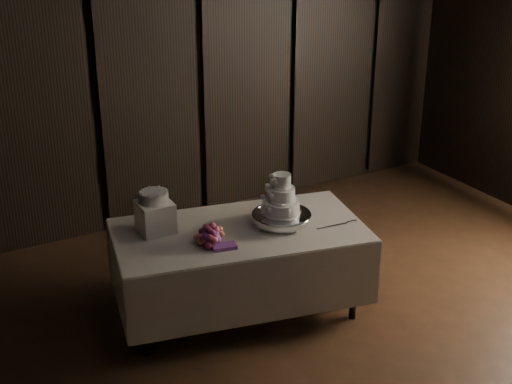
{
  "coord_description": "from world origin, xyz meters",
  "views": [
    {
      "loc": [
        -3.01,
        -3.06,
        3.25
      ],
      "look_at": [
        -0.51,
        1.47,
        1.05
      ],
      "focal_mm": 50.0,
      "sensor_mm": 36.0,
      "label": 1
    }
  ],
  "objects_px": {
    "wedding_cake": "(280,200)",
    "bouquet": "(211,236)",
    "box_pedestal": "(155,217)",
    "cake_stand": "(281,219)",
    "small_cake": "(154,197)",
    "display_table": "(240,267)"
  },
  "relations": [
    {
      "from": "wedding_cake",
      "to": "bouquet",
      "type": "distance_m",
      "value": 0.64
    },
    {
      "from": "wedding_cake",
      "to": "bouquet",
      "type": "bearing_deg",
      "value": -174.29
    },
    {
      "from": "box_pedestal",
      "to": "cake_stand",
      "type": "bearing_deg",
      "value": -21.33
    },
    {
      "from": "cake_stand",
      "to": "small_cake",
      "type": "distance_m",
      "value": 1.04
    },
    {
      "from": "box_pedestal",
      "to": "small_cake",
      "type": "height_order",
      "value": "small_cake"
    },
    {
      "from": "wedding_cake",
      "to": "cake_stand",
      "type": "bearing_deg",
      "value": 33.16
    },
    {
      "from": "box_pedestal",
      "to": "small_cake",
      "type": "bearing_deg",
      "value": 0.0
    },
    {
      "from": "display_table",
      "to": "bouquet",
      "type": "xyz_separation_m",
      "value": [
        -0.3,
        -0.12,
        0.41
      ]
    },
    {
      "from": "display_table",
      "to": "cake_stand",
      "type": "bearing_deg",
      "value": -1.63
    },
    {
      "from": "cake_stand",
      "to": "small_cake",
      "type": "xyz_separation_m",
      "value": [
        -0.94,
        0.37,
        0.25
      ]
    },
    {
      "from": "bouquet",
      "to": "small_cake",
      "type": "bearing_deg",
      "value": 125.71
    },
    {
      "from": "wedding_cake",
      "to": "small_cake",
      "type": "bearing_deg",
      "value": 160.78
    },
    {
      "from": "wedding_cake",
      "to": "box_pedestal",
      "type": "distance_m",
      "value": 0.99
    },
    {
      "from": "small_cake",
      "to": "display_table",
      "type": "bearing_deg",
      "value": -25.63
    },
    {
      "from": "display_table",
      "to": "small_cake",
      "type": "bearing_deg",
      "value": 165.94
    },
    {
      "from": "cake_stand",
      "to": "wedding_cake",
      "type": "xyz_separation_m",
      "value": [
        -0.03,
        -0.01,
        0.18
      ]
    },
    {
      "from": "small_cake",
      "to": "box_pedestal",
      "type": "bearing_deg",
      "value": 0.0
    },
    {
      "from": "display_table",
      "to": "wedding_cake",
      "type": "xyz_separation_m",
      "value": [
        0.31,
        -0.09,
        0.57
      ]
    },
    {
      "from": "display_table",
      "to": "wedding_cake",
      "type": "height_order",
      "value": "wedding_cake"
    },
    {
      "from": "display_table",
      "to": "bouquet",
      "type": "distance_m",
      "value": 0.52
    },
    {
      "from": "display_table",
      "to": "wedding_cake",
      "type": "relative_size",
      "value": 6.29
    },
    {
      "from": "cake_stand",
      "to": "bouquet",
      "type": "distance_m",
      "value": 0.65
    }
  ]
}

